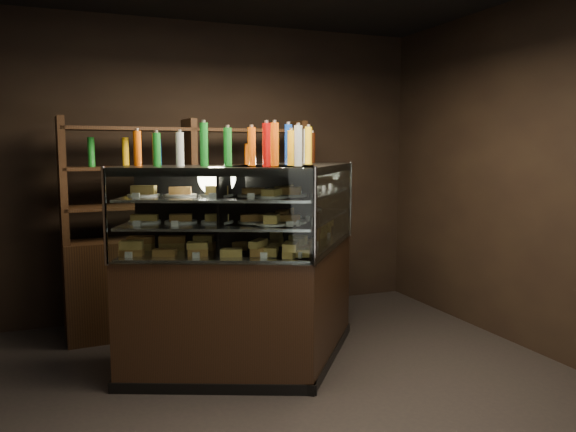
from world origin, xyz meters
The scene contains 7 objects.
ground centered at (0.00, 0.00, 0.00)m, with size 5.00×5.00×0.00m, color black.
room_shell centered at (0.00, 0.00, 1.94)m, with size 5.02×5.02×3.01m.
display_case centered at (0.20, 0.88, 0.53)m, with size 2.23×1.62×1.60m.
food_display centered at (0.20, 0.88, 1.22)m, with size 1.82×1.16×0.49m.
bottles_top centered at (0.20, 0.88, 1.74)m, with size 1.64×1.02×0.30m.
potted_conifer centered at (0.95, 1.38, 0.42)m, with size 0.34×0.34×0.73m.
back_shelving centered at (-0.08, 2.05, 0.61)m, with size 2.34×0.57×2.00m.
Camera 1 is at (-1.13, -3.25, 1.72)m, focal length 35.00 mm.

